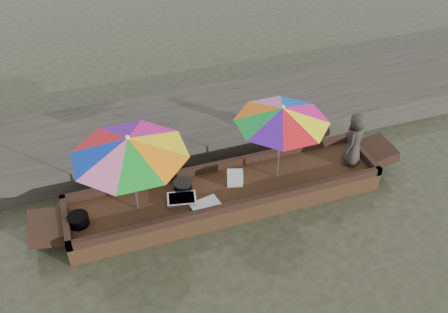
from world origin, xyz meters
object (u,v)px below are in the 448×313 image
object	(u,v)px
tray_scallop	(206,206)
umbrella_stern	(280,143)
tray_crayfish	(182,200)
charcoal_grill	(183,186)
supply_bag	(235,178)
vendor	(355,139)
umbrella_bow	(133,174)
boat_hull	(226,195)
cooking_pot	(78,220)

from	to	relation	value
tray_scallop	umbrella_stern	world-z (taller)	umbrella_stern
tray_scallop	tray_crayfish	bearing A→B (deg)	142.67
tray_scallop	charcoal_grill	bearing A→B (deg)	113.37
supply_bag	vendor	world-z (taller)	vendor
umbrella_bow	tray_scallop	bearing A→B (deg)	-17.58
charcoal_grill	supply_bag	size ratio (longest dim) A/B	1.14
boat_hull	tray_crayfish	size ratio (longest dim) A/B	11.37
vendor	umbrella_bow	bearing A→B (deg)	-45.29
supply_bag	vendor	bearing A→B (deg)	-3.19
umbrella_bow	charcoal_grill	bearing A→B (deg)	14.41
cooking_pot	vendor	world-z (taller)	vendor
boat_hull	charcoal_grill	size ratio (longest dim) A/B	17.72
charcoal_grill	umbrella_bow	world-z (taller)	umbrella_bow
tray_crayfish	vendor	distance (m)	3.35
tray_crayfish	tray_scallop	distance (m)	0.44
vendor	umbrella_bow	xyz separation A→B (m)	(-4.07, 0.07, 0.23)
boat_hull	tray_crayfish	distance (m)	0.87
vendor	tray_scallop	bearing A→B (deg)	-38.89
vendor	umbrella_bow	world-z (taller)	umbrella_bow
charcoal_grill	supply_bag	bearing A→B (deg)	-9.79
cooking_pot	vendor	size ratio (longest dim) A/B	0.32
tray_scallop	cooking_pot	bearing A→B (deg)	171.57
cooking_pot	vendor	xyz separation A→B (m)	(5.06, -0.03, 0.45)
tray_crayfish	umbrella_stern	distance (m)	1.97
cooking_pot	tray_scallop	bearing A→B (deg)	-8.43
tray_crayfish	umbrella_stern	xyz separation A→B (m)	(1.83, 0.08, 0.73)
tray_scallop	charcoal_grill	size ratio (longest dim) A/B	1.56
boat_hull	supply_bag	bearing A→B (deg)	17.32
boat_hull	cooking_pot	bearing A→B (deg)	-179.13
cooking_pot	tray_crayfish	world-z (taller)	cooking_pot
umbrella_bow	umbrella_stern	world-z (taller)	same
charcoal_grill	supply_bag	xyz separation A→B (m)	(0.92, -0.16, 0.05)
vendor	tray_crayfish	bearing A→B (deg)	-44.09
supply_bag	tray_crayfish	bearing A→B (deg)	-172.14
tray_scallop	umbrella_bow	size ratio (longest dim) A/B	0.26
charcoal_grill	boat_hull	bearing A→B (deg)	-16.80
boat_hull	umbrella_stern	bearing A→B (deg)	0.00
supply_bag	umbrella_bow	distance (m)	1.90
tray_scallop	umbrella_stern	size ratio (longest dim) A/B	0.30
boat_hull	umbrella_bow	bearing A→B (deg)	180.00
boat_hull	umbrella_bow	world-z (taller)	umbrella_bow
boat_hull	vendor	size ratio (longest dim) A/B	5.22
supply_bag	umbrella_bow	world-z (taller)	umbrella_bow
boat_hull	umbrella_bow	xyz separation A→B (m)	(-1.59, 0.00, 0.95)
cooking_pot	boat_hull	bearing A→B (deg)	0.87
cooking_pot	umbrella_stern	size ratio (longest dim) A/B	0.21
boat_hull	charcoal_grill	xyz separation A→B (m)	(-0.73, 0.22, 0.25)
supply_bag	umbrella_stern	size ratio (longest dim) A/B	0.17
cooking_pot	charcoal_grill	bearing A→B (deg)	7.98
tray_scallop	umbrella_stern	distance (m)	1.69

